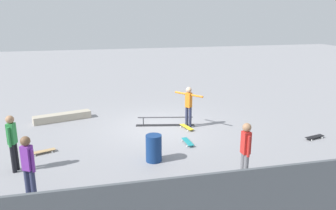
% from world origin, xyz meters
% --- Properties ---
extents(ground_plane, '(60.00, 60.00, 0.00)m').
position_xyz_m(ground_plane, '(0.00, 0.00, 0.00)').
color(ground_plane, gray).
extents(grind_rail, '(2.39, 0.72, 0.37)m').
position_xyz_m(grind_rail, '(-0.20, -0.13, 0.16)').
color(grind_rail, black).
rests_on(grind_rail, ground_plane).
extents(skate_ledge, '(2.42, 1.08, 0.31)m').
position_xyz_m(skate_ledge, '(3.93, -1.77, 0.15)').
color(skate_ledge, '#B2A893').
rests_on(skate_ledge, ground_plane).
extents(skater_main, '(0.87, 1.09, 1.65)m').
position_xyz_m(skater_main, '(-1.07, 0.27, 0.96)').
color(skater_main, '#2D3351').
rests_on(skater_main, ground_plane).
extents(skateboard_main, '(0.40, 0.82, 0.09)m').
position_xyz_m(skateboard_main, '(-0.94, 0.48, 0.07)').
color(skateboard_main, yellow).
rests_on(skateboard_main, ground_plane).
extents(bystander_red_shirt, '(0.23, 0.39, 1.71)m').
position_xyz_m(bystander_red_shirt, '(-1.22, 5.05, 0.96)').
color(bystander_red_shirt, slate).
rests_on(bystander_red_shirt, ground_plane).
extents(bystander_purple_shirt, '(0.37, 0.28, 1.70)m').
position_xyz_m(bystander_purple_shirt, '(4.25, 4.75, 0.96)').
color(bystander_purple_shirt, '#2D3351').
rests_on(bystander_purple_shirt, ground_plane).
extents(bystander_green_shirt, '(0.25, 0.39, 1.70)m').
position_xyz_m(bystander_green_shirt, '(4.95, 2.88, 0.96)').
color(bystander_green_shirt, black).
rests_on(bystander_green_shirt, ground_plane).
extents(loose_skateboard_natural, '(0.82, 0.46, 0.09)m').
position_xyz_m(loose_skateboard_natural, '(4.34, 1.73, 0.07)').
color(loose_skateboard_natural, tan).
rests_on(loose_skateboard_natural, ground_plane).
extents(loose_skateboard_black, '(0.82, 0.39, 0.09)m').
position_xyz_m(loose_skateboard_black, '(-5.20, 2.60, 0.07)').
color(loose_skateboard_black, black).
rests_on(loose_skateboard_black, ground_plane).
extents(loose_skateboard_teal, '(0.29, 0.81, 0.09)m').
position_xyz_m(loose_skateboard_teal, '(-0.53, 2.00, 0.07)').
color(loose_skateboard_teal, teal).
rests_on(loose_skateboard_teal, ground_plane).
extents(trash_bin, '(0.49, 0.49, 0.85)m').
position_xyz_m(trash_bin, '(0.90, 3.12, 0.43)').
color(trash_bin, navy).
rests_on(trash_bin, ground_plane).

